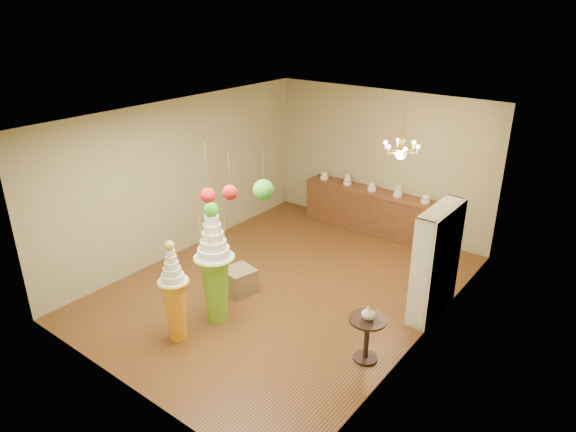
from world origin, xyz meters
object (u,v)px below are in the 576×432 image
Objects in this scene: pedestal_green at (215,274)px; round_table at (367,333)px; sideboard at (370,210)px; pedestal_orange at (175,302)px.

pedestal_green reaches higher than round_table.
pedestal_green is 4.44m from sideboard.
round_table is (2.10, -3.86, -0.05)m from sideboard.
pedestal_orange is at bearing -98.60° from pedestal_green.
sideboard is at bearing 87.00° from pedestal_green.
pedestal_orange is 2.34× the size of round_table.
pedestal_orange reaches higher than round_table.
pedestal_green is at bearing -93.00° from sideboard.
round_table is (2.33, 0.56, -0.38)m from pedestal_green.
sideboard reaches higher than round_table.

